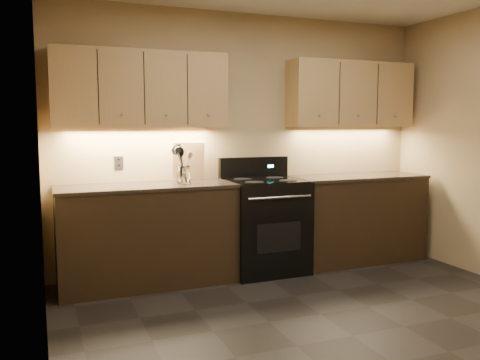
# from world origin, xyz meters

# --- Properties ---
(floor) EXTENTS (4.00, 4.00, 0.00)m
(floor) POSITION_xyz_m (0.00, 0.00, 0.00)
(floor) COLOR black
(floor) RESTS_ON ground
(wall_back) EXTENTS (4.00, 0.04, 2.60)m
(wall_back) POSITION_xyz_m (0.00, 2.00, 1.30)
(wall_back) COLOR tan
(wall_back) RESTS_ON ground
(wall_left) EXTENTS (0.04, 4.00, 2.60)m
(wall_left) POSITION_xyz_m (-2.00, 0.00, 1.30)
(wall_left) COLOR tan
(wall_left) RESTS_ON ground
(counter_left) EXTENTS (1.62, 0.62, 0.93)m
(counter_left) POSITION_xyz_m (-1.10, 1.70, 0.47)
(counter_left) COLOR black
(counter_left) RESTS_ON ground
(counter_right) EXTENTS (1.46, 0.62, 0.93)m
(counter_right) POSITION_xyz_m (1.18, 1.70, 0.47)
(counter_right) COLOR black
(counter_right) RESTS_ON ground
(stove) EXTENTS (0.76, 0.68, 1.14)m
(stove) POSITION_xyz_m (0.08, 1.68, 0.48)
(stove) COLOR black
(stove) RESTS_ON ground
(upper_cab_left) EXTENTS (1.60, 0.30, 0.70)m
(upper_cab_left) POSITION_xyz_m (-1.10, 1.85, 1.80)
(upper_cab_left) COLOR tan
(upper_cab_left) RESTS_ON wall_back
(upper_cab_right) EXTENTS (1.44, 0.30, 0.70)m
(upper_cab_right) POSITION_xyz_m (1.18, 1.85, 1.80)
(upper_cab_right) COLOR tan
(upper_cab_right) RESTS_ON wall_back
(outlet_plate) EXTENTS (0.08, 0.01, 0.12)m
(outlet_plate) POSITION_xyz_m (-1.30, 1.99, 1.12)
(outlet_plate) COLOR #B2B5BA
(outlet_plate) RESTS_ON wall_back
(utensil_crock) EXTENTS (0.17, 0.17, 0.16)m
(utensil_crock) POSITION_xyz_m (-0.75, 1.70, 1.01)
(utensil_crock) COLOR white
(utensil_crock) RESTS_ON counter_left
(cutting_board) EXTENTS (0.32, 0.17, 0.38)m
(cutting_board) POSITION_xyz_m (-0.63, 1.94, 1.12)
(cutting_board) COLOR tan
(cutting_board) RESTS_ON counter_left
(wooden_spoon) EXTENTS (0.18, 0.11, 0.30)m
(wooden_spoon) POSITION_xyz_m (-0.77, 1.70, 1.10)
(wooden_spoon) COLOR tan
(wooden_spoon) RESTS_ON utensil_crock
(black_spoon) EXTENTS (0.08, 0.09, 0.32)m
(black_spoon) POSITION_xyz_m (-0.76, 1.71, 1.10)
(black_spoon) COLOR black
(black_spoon) RESTS_ON utensil_crock
(black_turner) EXTENTS (0.15, 0.18, 0.38)m
(black_turner) POSITION_xyz_m (-0.73, 1.69, 1.13)
(black_turner) COLOR black
(black_turner) RESTS_ON utensil_crock
(steel_spatula) EXTENTS (0.19, 0.15, 0.37)m
(steel_spatula) POSITION_xyz_m (-0.72, 1.72, 1.12)
(steel_spatula) COLOR silver
(steel_spatula) RESTS_ON utensil_crock
(steel_skimmer) EXTENTS (0.20, 0.10, 0.34)m
(steel_skimmer) POSITION_xyz_m (-0.72, 1.69, 1.11)
(steel_skimmer) COLOR silver
(steel_skimmer) RESTS_ON utensil_crock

